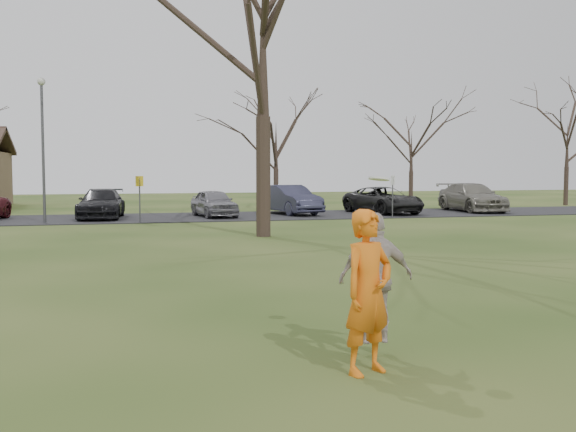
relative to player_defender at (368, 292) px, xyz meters
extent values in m
plane|color=#1E380F|center=(0.26, 0.57, -0.95)|extent=(120.00, 120.00, 0.00)
cube|color=black|center=(0.26, 25.57, -0.93)|extent=(62.00, 6.50, 0.04)
imported|color=orange|center=(0.00, 0.00, 0.00)|extent=(0.81, 0.69, 1.89)
imported|color=black|center=(-3.43, 25.64, -0.21)|extent=(2.39, 4.97, 1.39)
imported|color=slate|center=(1.94, 25.35, -0.23)|extent=(2.17, 4.17, 1.35)
imported|color=#303048|center=(6.04, 26.15, -0.15)|extent=(2.65, 4.86, 1.52)
imported|color=black|center=(11.02, 25.50, -0.20)|extent=(3.36, 5.44, 1.41)
imported|color=slate|center=(16.54, 25.90, -0.12)|extent=(2.42, 5.48, 1.56)
imported|color=#BAACA7|center=(0.35, 0.63, 0.05)|extent=(0.97, 0.42, 1.63)
cylinder|color=white|center=(0.42, 0.73, 1.28)|extent=(0.27, 0.27, 0.08)
cylinder|color=#47474C|center=(-5.74, 23.07, 2.05)|extent=(0.12, 0.12, 6.00)
sphere|color=beige|center=(-5.74, 23.07, 5.15)|extent=(0.34, 0.34, 0.34)
cylinder|color=#47474C|center=(-1.74, 22.57, 0.05)|extent=(0.06, 0.06, 2.00)
cube|color=yellow|center=(-1.74, 22.57, 0.90)|extent=(0.35, 0.35, 0.45)
cylinder|color=#47474C|center=(10.26, 22.57, 0.05)|extent=(0.06, 0.06, 2.00)
cube|color=silver|center=(10.26, 22.57, 0.90)|extent=(0.35, 0.35, 0.45)
camera|label=1|loc=(-2.77, -6.92, 1.39)|focal=40.92mm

